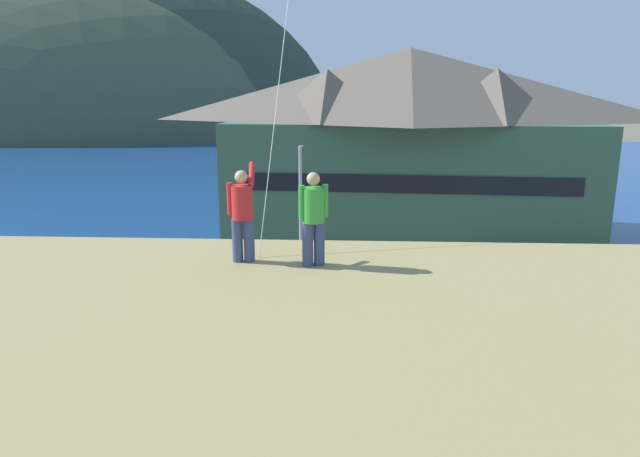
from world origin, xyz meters
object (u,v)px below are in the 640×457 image
Objects in this scene: parked_car_lone_by_shed at (599,310)px; parked_car_back_row_left at (467,376)px; wharf_dock at (309,193)px; parked_car_corner_spot at (245,349)px; person_kite_flyer at (242,212)px; harbor_lodge at (408,137)px; parking_light_pole at (301,209)px; moored_boat_wharfside at (276,188)px; parked_car_back_row_right at (108,299)px; parked_car_front_row_red at (446,297)px; parked_car_front_row_end at (333,301)px; parked_car_mid_row_far at (70,365)px; parked_car_front_row_silver at (218,291)px; moored_boat_outer_mooring at (345,191)px; person_companion at (313,216)px.

parked_car_back_row_left is at bearing -137.82° from parked_car_lone_by_shed.
parked_car_corner_spot is at bearing -89.57° from wharf_dock.
parked_car_corner_spot is at bearing 101.38° from person_kite_flyer.
harbor_lodge is 14.35m from parking_light_pole.
wharf_dock is 3.37m from moored_boat_wharfside.
parked_car_back_row_right is (-6.49, -30.70, 0.71)m from wharf_dock.
parked_car_front_row_red and parked_car_lone_by_shed have the same top height.
wharf_dock is at bearing 95.97° from parked_car_front_row_end.
harbor_lodge is 23.75m from parked_car_back_row_left.
parked_car_mid_row_far is (-13.03, -22.98, -5.67)m from harbor_lodge.
parking_light_pole is at bearing 57.02° from parked_car_mid_row_far.
parked_car_back_row_left is at bearing -0.38° from parked_car_mid_row_far.
parked_car_front_row_silver is 5.27m from parked_car_front_row_end.
parked_car_front_row_silver is at bearing 178.59° from parked_car_front_row_red.
parked_car_mid_row_far is at bearing -93.06° from moored_boat_wharfside.
parked_car_front_row_end is 0.60× the size of parking_light_pole.
harbor_lodge is 27.01m from parked_car_mid_row_far.
parking_light_pole reaches higher than parked_car_corner_spot.
parked_car_lone_by_shed is at bearing -65.43° from wharf_dock.
moored_boat_wharfside is 1.38× the size of parked_car_corner_spot.
parked_car_back_row_right is 16.16m from person_kite_flyer.
harbor_lodge reaches higher than parking_light_pole.
parked_car_mid_row_far is at bearing -143.16° from parked_car_front_row_end.
moored_boat_wharfside reaches higher than wharf_dock.
moored_boat_wharfside is at bearing 127.13° from harbor_lodge.
parked_car_front_row_silver is 1.00× the size of parked_car_lone_by_shed.
moored_boat_outer_mooring reaches higher than parked_car_front_row_silver.
moored_boat_wharfside is 44.63m from person_kite_flyer.
parked_car_back_row_left is (-0.20, -23.06, -5.67)m from harbor_lodge.
person_kite_flyer is at bearing -78.62° from parked_car_corner_spot.
person_companion is (-4.43, -6.39, 6.47)m from parked_car_back_row_left.
parking_light_pole is at bearing 112.94° from parked_car_front_row_end.
parked_car_mid_row_far is 0.99× the size of parked_car_front_row_end.
moored_boat_wharfside is at bearing 118.67° from parked_car_lone_by_shed.
parked_car_front_row_silver is at bearing 175.07° from parked_car_lone_by_shed.
wharf_dock is 7.79× the size of person_kite_flyer.
parking_light_pole is 3.84× the size of person_kite_flyer.
parked_car_corner_spot is 1.00× the size of parked_car_back_row_left.
moored_boat_outer_mooring is at bearing 96.62° from parked_car_back_row_left.
person_kite_flyer reaches higher than moored_boat_wharfside.
parked_car_front_row_red and parked_car_mid_row_far have the same top height.
parked_car_front_row_red is 1.01× the size of parked_car_mid_row_far.
parking_light_pole is at bearing 152.96° from parked_car_front_row_red.
parked_car_corner_spot is at bearing -34.00° from parked_car_back_row_right.
parked_car_front_row_end is at bearing 83.82° from person_kite_flyer.
wharf_dock is at bearing 105.21° from parked_car_front_row_red.
person_companion is (1.69, -16.81, 3.33)m from parking_light_pole.
parked_car_mid_row_far is at bearing 179.62° from parked_car_back_row_left.
harbor_lodge reaches higher than parked_car_front_row_end.
parked_car_lone_by_shed reaches higher than wharf_dock.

